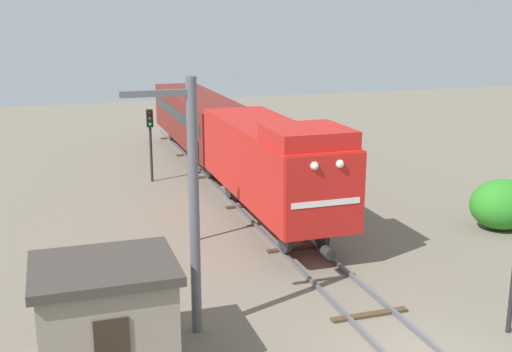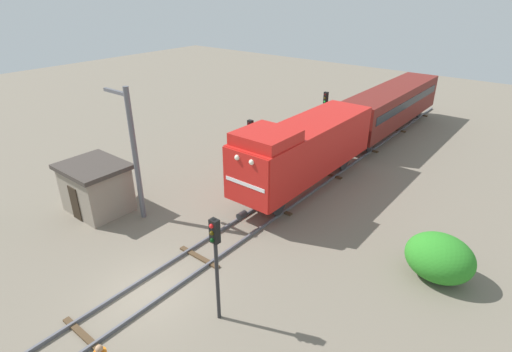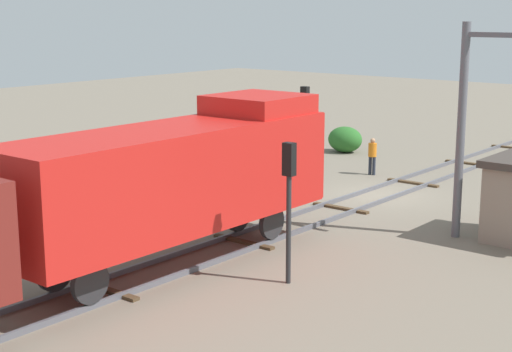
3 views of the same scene
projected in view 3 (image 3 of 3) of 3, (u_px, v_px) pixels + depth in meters
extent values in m
plane|color=#756B5B|center=(379.00, 196.00, 31.95)|extent=(103.35, 103.35, 0.00)
cube|color=#595960|center=(395.00, 196.00, 31.49)|extent=(0.10, 68.90, 0.16)
cube|color=#595960|center=(364.00, 191.00, 32.38)|extent=(0.10, 68.90, 0.16)
cube|color=#4C3823|center=(469.00, 163.00, 38.48)|extent=(2.40, 0.24, 0.09)
cube|color=#4C3823|center=(413.00, 183.00, 34.12)|extent=(2.40, 0.24, 0.09)
cube|color=#4C3823|center=(341.00, 208.00, 29.77)|extent=(2.40, 0.24, 0.09)
cube|color=#4C3823|center=(243.00, 242.00, 25.41)|extent=(2.40, 0.24, 0.09)
cube|color=#4C3823|center=(106.00, 290.00, 21.05)|extent=(2.40, 0.24, 0.09)
cube|color=red|center=(173.00, 177.00, 22.48)|extent=(2.90, 11.00, 2.90)
cube|color=red|center=(258.00, 104.00, 25.08)|extent=(2.75, 2.80, 0.60)
cube|color=red|center=(289.00, 151.00, 26.69)|extent=(2.84, 0.10, 2.84)
cube|color=white|center=(289.00, 157.00, 26.76)|extent=(2.46, 0.06, 0.20)
sphere|color=white|center=(301.00, 120.00, 26.22)|extent=(0.28, 0.28, 0.28)
sphere|color=white|center=(279.00, 118.00, 26.78)|extent=(0.28, 0.28, 0.28)
cylinder|color=#262628|center=(293.00, 202.00, 27.30)|extent=(0.36, 0.50, 0.36)
cylinder|color=#262628|center=(272.00, 222.00, 25.25)|extent=(0.18, 1.10, 1.10)
cylinder|color=#262628|center=(238.00, 215.00, 26.14)|extent=(0.18, 1.10, 1.10)
cylinder|color=#262628|center=(90.00, 283.00, 19.64)|extent=(0.18, 1.10, 1.10)
cylinder|color=#262628|center=(55.00, 271.00, 20.53)|extent=(0.18, 1.10, 1.10)
cylinder|color=#262628|center=(304.00, 138.00, 32.86)|extent=(0.14, 0.14, 4.32)
cube|color=black|center=(305.00, 97.00, 32.51)|extent=(0.32, 0.24, 0.90)
sphere|color=red|center=(307.00, 91.00, 32.56)|extent=(0.16, 0.16, 0.16)
sphere|color=#3C3306|center=(307.00, 97.00, 32.62)|extent=(0.16, 0.16, 0.16)
sphere|color=black|center=(307.00, 104.00, 32.67)|extent=(0.16, 0.16, 0.16)
cylinder|color=#262628|center=(289.00, 214.00, 21.31)|extent=(0.14, 0.14, 3.94)
cube|color=black|center=(289.00, 159.00, 20.99)|extent=(0.32, 0.24, 0.90)
sphere|color=#390606|center=(292.00, 149.00, 21.04)|extent=(0.16, 0.16, 0.16)
sphere|color=#3C3306|center=(292.00, 159.00, 21.10)|extent=(0.16, 0.16, 0.16)
sphere|color=green|center=(292.00, 169.00, 21.16)|extent=(0.16, 0.16, 0.16)
cylinder|color=#262B38|center=(374.00, 166.00, 35.88)|extent=(0.15, 0.15, 0.85)
cylinder|color=#262B38|center=(370.00, 165.00, 36.01)|extent=(0.15, 0.15, 0.85)
cylinder|color=orange|center=(372.00, 150.00, 35.79)|extent=(0.38, 0.38, 0.62)
sphere|color=tan|center=(373.00, 141.00, 35.71)|extent=(0.23, 0.23, 0.23)
cylinder|color=#595960|center=(461.00, 132.00, 25.44)|extent=(0.28, 0.28, 7.06)
cube|color=#595960|center=(494.00, 35.00, 24.24)|extent=(1.80, 0.16, 0.16)
ellipsoid|color=#2D8926|center=(78.00, 175.00, 30.94)|extent=(2.82, 2.31, 2.05)
ellipsoid|color=#296526|center=(345.00, 139.00, 41.61)|extent=(1.89, 1.55, 1.37)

